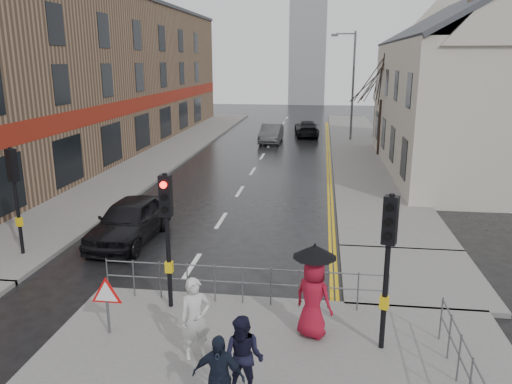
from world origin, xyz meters
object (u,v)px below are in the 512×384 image
(pedestrian_b, at_px, (244,358))
(pedestrian_d, at_px, (218,377))
(pedestrian_a, at_px, (195,319))
(car_mid, at_px, (271,133))
(car_parked, at_px, (130,220))
(pedestrian_with_umbrella, at_px, (314,288))

(pedestrian_b, height_order, pedestrian_d, pedestrian_b)
(pedestrian_a, xyz_separation_m, pedestrian_d, (0.83, -1.71, -0.09))
(pedestrian_a, height_order, car_mid, pedestrian_a)
(car_parked, xyz_separation_m, car_mid, (2.65, 21.88, -0.05))
(pedestrian_b, bearing_deg, pedestrian_d, -108.41)
(pedestrian_a, xyz_separation_m, pedestrian_with_umbrella, (2.35, 1.15, 0.28))
(pedestrian_b, relative_size, car_mid, 0.37)
(pedestrian_b, distance_m, car_parked, 9.41)
(pedestrian_a, height_order, pedestrian_b, pedestrian_a)
(pedestrian_a, height_order, pedestrian_with_umbrella, pedestrian_with_umbrella)
(car_mid, bearing_deg, pedestrian_a, -85.84)
(pedestrian_d, xyz_separation_m, car_mid, (-2.20, 30.31, -0.22))
(pedestrian_b, height_order, pedestrian_with_umbrella, pedestrian_with_umbrella)
(car_parked, bearing_deg, pedestrian_b, -53.48)
(pedestrian_with_umbrella, height_order, pedestrian_d, pedestrian_with_umbrella)
(car_mid, bearing_deg, car_parked, -95.51)
(car_parked, bearing_deg, pedestrian_with_umbrella, -38.10)
(pedestrian_d, bearing_deg, pedestrian_a, 119.45)
(car_parked, bearing_deg, pedestrian_a, -56.04)
(pedestrian_b, bearing_deg, pedestrian_a, 147.57)
(pedestrian_with_umbrella, bearing_deg, pedestrian_b, -117.53)
(pedestrian_d, bearing_deg, car_mid, 97.75)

